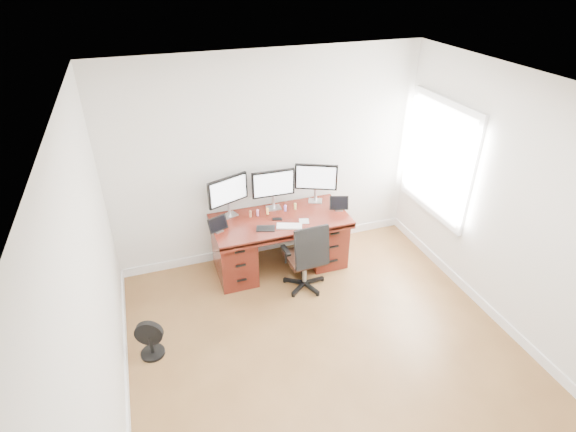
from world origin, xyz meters
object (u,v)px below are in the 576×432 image
object	(u,v)px
desk	(280,240)
monitor_center	(273,185)
floor_fan	(150,340)
office_chair	(306,267)
keyboard	(289,226)

from	to	relation	value
desk	monitor_center	bearing A→B (deg)	90.01
floor_fan	monitor_center	distance (m)	2.32
monitor_center	office_chair	bearing A→B (deg)	-76.63
keyboard	desk	bearing A→B (deg)	119.97
office_chair	floor_fan	bearing A→B (deg)	-167.79
office_chair	monitor_center	xyz separation A→B (m)	(-0.16, 0.78, 0.77)
desk	keyboard	bearing A→B (deg)	-80.56
office_chair	monitor_center	distance (m)	1.11
floor_fan	monitor_center	world-z (taller)	monitor_center
monitor_center	keyboard	size ratio (longest dim) A/B	1.80
desk	office_chair	world-z (taller)	office_chair
desk	keyboard	distance (m)	0.44
office_chair	monitor_center	world-z (taller)	monitor_center
monitor_center	keyboard	bearing A→B (deg)	-83.22
keyboard	floor_fan	bearing A→B (deg)	-135.88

